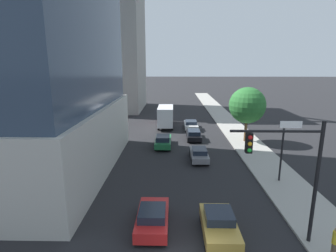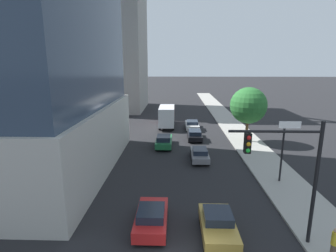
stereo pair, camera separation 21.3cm
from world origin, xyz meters
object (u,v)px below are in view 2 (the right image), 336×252
construction_building (108,27)px  car_red (152,218)px  street_tree (248,106)px  box_truck (167,115)px  car_black (195,135)px  car_gold (218,225)px  car_green (164,141)px  pedestrian_yellow_shirt (334,244)px  street_lamp (283,143)px  traffic_light_pole (289,162)px  car_gray (200,154)px  car_white (192,125)px

construction_building → car_red: (12.90, -44.58, -16.48)m
street_tree → box_truck: 13.71m
car_black → car_red: car_red is taller
construction_building → car_gold: (16.81, -45.24, -16.46)m
street_tree → car_black: 7.75m
car_black → car_red: bearing=-101.2°
car_green → car_gold: car_green is taller
car_black → pedestrian_yellow_shirt: 23.08m
street_lamp → box_truck: 22.85m
construction_building → car_red: 49.25m
car_black → traffic_light_pole: bearing=-80.8°
street_tree → car_red: (-10.42, -18.74, -4.03)m
car_gray → car_black: bearing=90.0°
street_lamp → car_gold: size_ratio=1.23×
pedestrian_yellow_shirt → street_tree: bearing=87.2°
street_lamp → pedestrian_yellow_shirt: (-0.84, -9.41, -2.42)m
traffic_light_pole → car_white: size_ratio=1.46×
traffic_light_pole → street_tree: 20.20m
car_gray → pedestrian_yellow_shirt: size_ratio=2.39×
street_lamp → car_gray: bearing=140.8°
car_black → car_gold: car_gold is taller
car_gold → pedestrian_yellow_shirt: pedestrian_yellow_shirt is taller
street_lamp → car_gray: size_ratio=1.18×
box_truck → pedestrian_yellow_shirt: (9.39, -29.79, -0.79)m
pedestrian_yellow_shirt → street_lamp: bearing=84.9°
pedestrian_yellow_shirt → car_red: bearing=164.5°
car_red → car_white: 25.90m
construction_building → traffic_light_pole: (20.23, -45.80, -12.38)m
traffic_light_pole → box_truck: bearing=104.5°
street_lamp → car_gold: 10.15m
car_black → car_gold: 20.47m
street_tree → car_gold: bearing=-108.5°
car_red → car_gray: 12.58m
traffic_light_pole → car_gold: size_ratio=1.70×
street_lamp → car_gold: bearing=-130.2°
car_white → street_lamp: bearing=-71.4°
car_black → street_lamp: bearing=-64.1°
construction_building → car_gold: bearing=-69.6°
car_green → car_black: car_green is taller
car_green → construction_building: bearing=114.7°
street_lamp → car_black: street_lamp is taller
street_tree → car_red: 21.82m
car_green → street_tree: bearing=12.1°
street_tree → car_gray: bearing=-133.8°
traffic_light_pole → car_gray: size_ratio=1.62×
construction_building → box_truck: construction_building is taller
car_black → car_red: 20.19m
construction_building → street_lamp: 46.37m
car_gray → car_green: bearing=130.7°
street_lamp → car_gray: (-6.32, 5.15, -2.80)m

